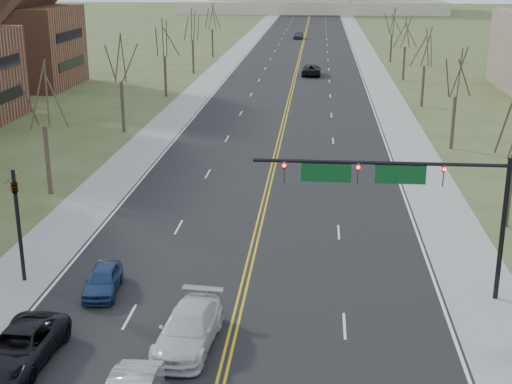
% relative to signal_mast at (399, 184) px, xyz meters
% --- Properties ---
extents(road, '(20.00, 380.00, 0.01)m').
position_rel_signal_mast_xyz_m(road, '(-7.45, 96.50, -5.76)').
color(road, black).
rests_on(road, ground).
extents(cross_road, '(120.00, 14.00, 0.01)m').
position_rel_signal_mast_xyz_m(cross_road, '(-7.45, -7.50, -5.76)').
color(cross_road, black).
rests_on(cross_road, ground).
extents(sidewalk_left, '(4.00, 380.00, 0.03)m').
position_rel_signal_mast_xyz_m(sidewalk_left, '(-19.45, 96.50, -5.75)').
color(sidewalk_left, gray).
rests_on(sidewalk_left, ground).
extents(sidewalk_right, '(4.00, 380.00, 0.03)m').
position_rel_signal_mast_xyz_m(sidewalk_right, '(4.55, 96.50, -5.75)').
color(sidewalk_right, gray).
rests_on(sidewalk_right, ground).
extents(center_line, '(0.42, 380.00, 0.01)m').
position_rel_signal_mast_xyz_m(center_line, '(-7.45, 96.50, -5.75)').
color(center_line, gold).
rests_on(center_line, road).
extents(edge_line_left, '(0.15, 380.00, 0.01)m').
position_rel_signal_mast_xyz_m(edge_line_left, '(-17.25, 96.50, -5.75)').
color(edge_line_left, silver).
rests_on(edge_line_left, road).
extents(edge_line_right, '(0.15, 380.00, 0.01)m').
position_rel_signal_mast_xyz_m(edge_line_right, '(2.35, 96.50, -5.75)').
color(edge_line_right, silver).
rests_on(edge_line_right, road).
extents(signal_mast, '(12.12, 0.44, 7.20)m').
position_rel_signal_mast_xyz_m(signal_mast, '(0.00, 0.00, 0.00)').
color(signal_mast, black).
rests_on(signal_mast, ground).
extents(signal_left, '(0.32, 0.36, 6.00)m').
position_rel_signal_mast_xyz_m(signal_left, '(-18.95, 0.00, -2.05)').
color(signal_left, black).
rests_on(signal_left, ground).
extents(tree_l_0, '(3.96, 3.96, 9.00)m').
position_rel_signal_mast_xyz_m(tree_l_0, '(-22.95, 14.50, 1.18)').
color(tree_l_0, '#392D22').
rests_on(tree_l_0, ground).
extents(tree_r_1, '(3.74, 3.74, 8.50)m').
position_rel_signal_mast_xyz_m(tree_r_1, '(8.05, 30.50, 0.79)').
color(tree_r_1, '#392D22').
rests_on(tree_r_1, ground).
extents(tree_l_1, '(3.96, 3.96, 9.00)m').
position_rel_signal_mast_xyz_m(tree_l_1, '(-22.95, 34.50, 1.18)').
color(tree_l_1, '#392D22').
rests_on(tree_l_1, ground).
extents(tree_r_2, '(3.74, 3.74, 8.50)m').
position_rel_signal_mast_xyz_m(tree_r_2, '(8.05, 50.50, 0.79)').
color(tree_r_2, '#392D22').
rests_on(tree_r_2, ground).
extents(tree_l_2, '(3.96, 3.96, 9.00)m').
position_rel_signal_mast_xyz_m(tree_l_2, '(-22.95, 54.50, 1.18)').
color(tree_l_2, '#392D22').
rests_on(tree_l_2, ground).
extents(tree_r_3, '(3.74, 3.74, 8.50)m').
position_rel_signal_mast_xyz_m(tree_r_3, '(8.05, 70.50, 0.79)').
color(tree_r_3, '#392D22').
rests_on(tree_r_3, ground).
extents(tree_l_3, '(3.96, 3.96, 9.00)m').
position_rel_signal_mast_xyz_m(tree_l_3, '(-22.95, 74.50, 1.18)').
color(tree_l_3, '#392D22').
rests_on(tree_l_3, ground).
extents(tree_r_4, '(3.74, 3.74, 8.50)m').
position_rel_signal_mast_xyz_m(tree_r_4, '(8.05, 90.50, 0.79)').
color(tree_r_4, '#392D22').
rests_on(tree_r_4, ground).
extents(tree_l_4, '(3.96, 3.96, 9.00)m').
position_rel_signal_mast_xyz_m(tree_l_4, '(-22.95, 94.50, 1.18)').
color(tree_l_4, '#392D22').
rests_on(tree_l_4, ground).
extents(bldg_left_far, '(17.10, 14.28, 23.25)m').
position_rel_signal_mast_xyz_m(bldg_left_far, '(-45.44, 60.50, 3.78)').
color(bldg_left_far, brown).
rests_on(bldg_left_far, ground).
extents(car_sb_outer_lead, '(2.82, 5.56, 1.51)m').
position_rel_signal_mast_xyz_m(car_sb_outer_lead, '(-15.84, -7.85, -5.00)').
color(car_sb_outer_lead, black).
rests_on(car_sb_outer_lead, road).
extents(car_sb_inner_second, '(2.70, 5.70, 1.61)m').
position_rel_signal_mast_xyz_m(car_sb_inner_second, '(-9.20, -5.84, -4.95)').
color(car_sb_inner_second, silver).
rests_on(car_sb_inner_second, road).
extents(car_sb_outer_second, '(1.95, 4.07, 1.34)m').
position_rel_signal_mast_xyz_m(car_sb_outer_second, '(-14.41, -1.03, -5.08)').
color(car_sb_outer_second, navy).
rests_on(car_sb_outer_second, road).
extents(car_far_nb, '(2.81, 5.99, 1.66)m').
position_rel_signal_mast_xyz_m(car_far_nb, '(-5.09, 73.86, -4.92)').
color(car_far_nb, black).
rests_on(car_far_nb, road).
extents(car_far_sb, '(2.27, 4.88, 1.62)m').
position_rel_signal_mast_xyz_m(car_far_sb, '(-8.79, 128.68, -4.94)').
color(car_far_sb, '#424448').
rests_on(car_far_sb, road).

